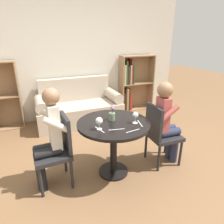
# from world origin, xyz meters

# --- Properties ---
(ground_plane) EXTENTS (16.00, 16.00, 0.00)m
(ground_plane) POSITION_xyz_m (0.00, 0.00, 0.00)
(ground_plane) COLOR brown
(back_wall) EXTENTS (5.20, 0.05, 2.70)m
(back_wall) POSITION_xyz_m (0.00, 2.30, 1.35)
(back_wall) COLOR beige
(back_wall) RESTS_ON ground_plane
(round_table) EXTENTS (0.92, 0.92, 0.75)m
(round_table) POSITION_xyz_m (0.00, 0.00, 0.60)
(round_table) COLOR black
(round_table) RESTS_ON ground_plane
(couch) EXTENTS (1.75, 0.80, 0.92)m
(couch) POSITION_xyz_m (0.00, 1.88, 0.31)
(couch) COLOR #B7A893
(couch) RESTS_ON ground_plane
(bookshelf_right) EXTENTS (0.84, 0.28, 1.33)m
(bookshelf_right) POSITION_xyz_m (1.41, 2.15, 0.64)
(bookshelf_right) COLOR #93704C
(bookshelf_right) RESTS_ON ground_plane
(chair_left) EXTENTS (0.44, 0.44, 0.90)m
(chair_left) POSITION_xyz_m (-0.70, 0.09, 0.49)
(chair_left) COLOR #232326
(chair_left) RESTS_ON ground_plane
(chair_right) EXTENTS (0.44, 0.44, 0.90)m
(chair_right) POSITION_xyz_m (0.70, -0.04, 0.49)
(chair_right) COLOR #232326
(chair_right) RESTS_ON ground_plane
(person_left) EXTENTS (0.43, 0.35, 1.24)m
(person_left) POSITION_xyz_m (-0.79, 0.09, 0.65)
(person_left) COLOR black
(person_left) RESTS_ON ground_plane
(person_right) EXTENTS (0.43, 0.35, 1.21)m
(person_right) POSITION_xyz_m (0.79, -0.05, 0.65)
(person_right) COLOR #282D47
(person_right) RESTS_ON ground_plane
(wine_glass_left) EXTENTS (0.08, 0.08, 0.15)m
(wine_glass_left) POSITION_xyz_m (-0.23, -0.12, 0.86)
(wine_glass_left) COLOR white
(wine_glass_left) RESTS_ON round_table
(wine_glass_right) EXTENTS (0.07, 0.07, 0.15)m
(wine_glass_right) POSITION_xyz_m (0.24, -0.12, 0.86)
(wine_glass_right) COLOR white
(wine_glass_right) RESTS_ON round_table
(flower_vase) EXTENTS (0.09, 0.09, 0.20)m
(flower_vase) POSITION_xyz_m (0.01, 0.07, 0.83)
(flower_vase) COLOR gray
(flower_vase) RESTS_ON round_table
(knife_left_setting) EXTENTS (0.19, 0.04, 0.00)m
(knife_left_setting) POSITION_xyz_m (0.11, -0.31, 0.76)
(knife_left_setting) COLOR silver
(knife_left_setting) RESTS_ON round_table
(fork_left_setting) EXTENTS (0.19, 0.05, 0.00)m
(fork_left_setting) POSITION_xyz_m (-0.05, -0.20, 0.76)
(fork_left_setting) COLOR silver
(fork_left_setting) RESTS_ON round_table
(knife_right_setting) EXTENTS (0.06, 0.19, 0.00)m
(knife_right_setting) POSITION_xyz_m (-0.23, -0.13, 0.76)
(knife_right_setting) COLOR silver
(knife_right_setting) RESTS_ON round_table
(fork_right_setting) EXTENTS (0.05, 0.19, 0.00)m
(fork_right_setting) POSITION_xyz_m (0.29, -0.16, 0.76)
(fork_right_setting) COLOR silver
(fork_right_setting) RESTS_ON round_table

